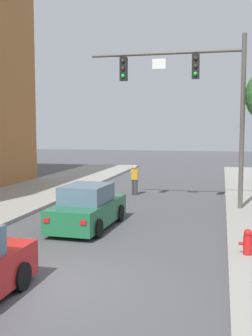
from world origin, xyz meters
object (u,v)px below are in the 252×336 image
(car_lead_green, at_px, (88,208))
(pedestrian_crossing_road, at_px, (135,178))
(traffic_signal_mast, at_px, (197,89))
(fire_hydrant, at_px, (248,242))

(car_lead_green, height_order, pedestrian_crossing_road, pedestrian_crossing_road)
(traffic_signal_mast, xyz_separation_m, pedestrian_crossing_road, (-3.51, 3.38, -4.44))
(traffic_signal_mast, xyz_separation_m, car_lead_green, (-3.63, -4.35, -4.63))
(pedestrian_crossing_road, distance_m, fire_hydrant, 11.64)
(traffic_signal_mast, height_order, pedestrian_crossing_road, traffic_signal_mast)
(fire_hydrant, bearing_deg, traffic_signal_mast, 105.03)
(car_lead_green, relative_size, fire_hydrant, 5.98)
(pedestrian_crossing_road, bearing_deg, traffic_signal_mast, -43.92)
(fire_hydrant, bearing_deg, car_lead_green, 154.76)
(car_lead_green, distance_m, pedestrian_crossing_road, 7.74)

